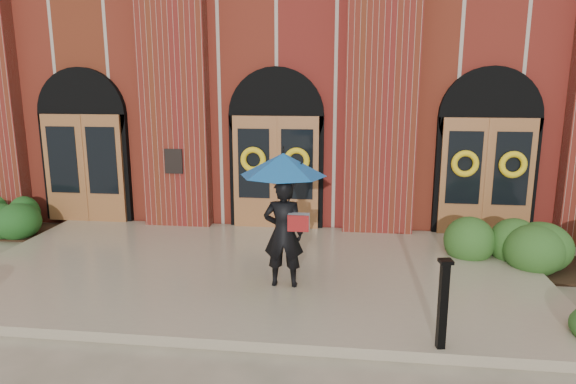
# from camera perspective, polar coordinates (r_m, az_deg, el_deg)

# --- Properties ---
(ground) EXTENTS (90.00, 90.00, 0.00)m
(ground) POSITION_cam_1_polar(r_m,az_deg,el_deg) (9.19, -3.84, -9.49)
(ground) COLOR tan
(ground) RESTS_ON ground
(landing) EXTENTS (10.00, 5.30, 0.15)m
(landing) POSITION_cam_1_polar(r_m,az_deg,el_deg) (9.30, -3.67, -8.72)
(landing) COLOR gray
(landing) RESTS_ON ground
(church_building) EXTENTS (16.20, 12.53, 7.00)m
(church_building) POSITION_cam_1_polar(r_m,az_deg,el_deg) (17.23, 1.61, 12.65)
(church_building) COLOR maroon
(church_building) RESTS_ON ground
(man_with_umbrella) EXTENTS (1.38, 1.38, 2.17)m
(man_with_umbrella) POSITION_cam_1_polar(r_m,az_deg,el_deg) (8.02, -0.49, -0.24)
(man_with_umbrella) COLOR black
(man_with_umbrella) RESTS_ON landing
(metal_post) EXTENTS (0.18, 0.18, 1.16)m
(metal_post) POSITION_cam_1_polar(r_m,az_deg,el_deg) (6.68, 16.84, -11.65)
(metal_post) COLOR black
(metal_post) RESTS_ON landing
(hedge_wall_right) EXTENTS (3.30, 1.32, 0.85)m
(hedge_wall_right) POSITION_cam_1_polar(r_m,az_deg,el_deg) (10.48, 26.66, -5.58)
(hedge_wall_right) COLOR #284F1C
(hedge_wall_right) RESTS_ON ground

